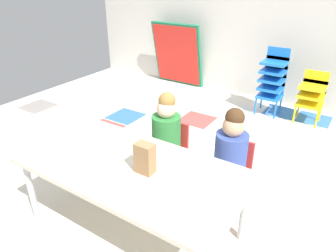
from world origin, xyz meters
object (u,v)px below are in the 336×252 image
(seated_child_middle_seat, at_px, (231,151))
(seated_child_near_camera, at_px, (167,132))
(kid_chair_yellow_stack, at_px, (312,94))
(folded_activity_table, at_px, (177,55))
(paper_plate_near_edge, at_px, (104,148))
(craft_table, at_px, (132,171))
(paper_plate_center_table, at_px, (101,175))
(donut_powdered_on_plate, at_px, (104,146))
(kid_chair_blue_stack, at_px, (273,78))
(paper_bag_brown, at_px, (145,158))

(seated_child_middle_seat, bearing_deg, seated_child_near_camera, 180.00)
(kid_chair_yellow_stack, bearing_deg, seated_child_near_camera, -110.99)
(folded_activity_table, bearing_deg, kid_chair_yellow_stack, -8.17)
(seated_child_middle_seat, distance_m, kid_chair_yellow_stack, 2.21)
(folded_activity_table, height_order, paper_plate_near_edge, folded_activity_table)
(craft_table, xyz_separation_m, paper_plate_center_table, (-0.10, -0.21, 0.05))
(kid_chair_yellow_stack, distance_m, donut_powdered_on_plate, 2.98)
(kid_chair_blue_stack, bearing_deg, folded_activity_table, 169.43)
(kid_chair_blue_stack, bearing_deg, craft_table, -93.80)
(seated_child_near_camera, bearing_deg, paper_plate_near_edge, -109.40)
(craft_table, bearing_deg, donut_powdered_on_plate, 168.55)
(paper_bag_brown, height_order, paper_plate_near_edge, paper_bag_brown)
(seated_child_middle_seat, xyz_separation_m, paper_plate_near_edge, (-0.82, -0.58, 0.05))
(paper_plate_near_edge, xyz_separation_m, donut_powdered_on_plate, (0.00, 0.00, 0.02))
(folded_activity_table, distance_m, paper_plate_center_table, 3.69)
(seated_child_middle_seat, height_order, paper_plate_center_table, seated_child_middle_seat)
(seated_child_middle_seat, relative_size, paper_bag_brown, 4.17)
(seated_child_near_camera, relative_size, folded_activity_table, 0.84)
(seated_child_middle_seat, bearing_deg, paper_plate_center_table, -124.59)
(craft_table, height_order, paper_bag_brown, paper_bag_brown)
(craft_table, xyz_separation_m, kid_chair_blue_stack, (0.19, 2.85, -0.04))
(folded_activity_table, relative_size, paper_plate_near_edge, 6.04)
(seated_child_near_camera, distance_m, seated_child_middle_seat, 0.62)
(paper_plate_near_edge, bearing_deg, craft_table, -11.45)
(folded_activity_table, bearing_deg, seated_child_middle_seat, -50.77)
(seated_child_middle_seat, bearing_deg, folded_activity_table, 129.23)
(kid_chair_yellow_stack, relative_size, folded_activity_table, 0.63)
(kid_chair_blue_stack, bearing_deg, paper_plate_near_edge, -100.54)
(kid_chair_yellow_stack, bearing_deg, craft_table, -104.19)
(paper_bag_brown, bearing_deg, donut_powdered_on_plate, 170.65)
(kid_chair_blue_stack, bearing_deg, seated_child_near_camera, -98.09)
(craft_table, height_order, paper_plate_near_edge, paper_plate_near_edge)
(paper_bag_brown, bearing_deg, kid_chair_blue_stack, 88.84)
(folded_activity_table, relative_size, donut_powdered_on_plate, 8.82)
(seated_child_near_camera, distance_m, paper_bag_brown, 0.72)
(kid_chair_blue_stack, bearing_deg, paper_bag_brown, -91.16)
(kid_chair_yellow_stack, bearing_deg, folded_activity_table, 171.83)
(seated_child_near_camera, distance_m, paper_plate_near_edge, 0.62)
(craft_table, height_order, seated_child_middle_seat, seated_child_middle_seat)
(paper_bag_brown, xyz_separation_m, paper_plate_near_edge, (-0.46, 0.08, -0.11))
(craft_table, distance_m, donut_powdered_on_plate, 0.34)
(kid_chair_yellow_stack, xyz_separation_m, folded_activity_table, (-2.29, 0.33, 0.14))
(paper_plate_center_table, bearing_deg, seated_child_middle_seat, 55.41)
(folded_activity_table, distance_m, donut_powdered_on_plate, 3.35)
(seated_child_middle_seat, relative_size, kid_chair_blue_stack, 1.00)
(paper_plate_center_table, bearing_deg, kid_chair_blue_stack, 84.67)
(donut_powdered_on_plate, bearing_deg, kid_chair_blue_stack, 79.46)
(paper_plate_near_edge, bearing_deg, paper_bag_brown, -9.35)
(craft_table, relative_size, seated_child_middle_seat, 1.79)
(seated_child_middle_seat, relative_size, kid_chair_yellow_stack, 1.35)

